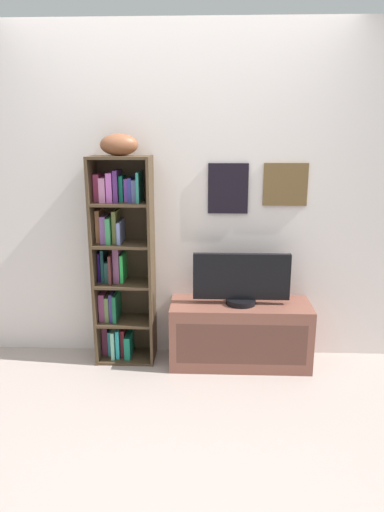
{
  "coord_description": "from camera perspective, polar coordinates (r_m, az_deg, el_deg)",
  "views": [
    {
      "loc": [
        0.25,
        -2.31,
        1.7
      ],
      "look_at": [
        0.12,
        0.85,
        0.86
      ],
      "focal_mm": 32.46,
      "sensor_mm": 36.0,
      "label": 1
    }
  ],
  "objects": [
    {
      "name": "ground",
      "position": [
        2.89,
        -3.31,
        -21.6
      ],
      "size": [
        5.2,
        5.2,
        0.04
      ],
      "primitive_type": "cube",
      "color": "#A6958D"
    },
    {
      "name": "bookshelf",
      "position": [
        3.49,
        -8.92,
        -0.73
      ],
      "size": [
        0.44,
        0.28,
        1.55
      ],
      "color": "#433321",
      "rests_on": "ground"
    },
    {
      "name": "tv_stand",
      "position": [
        3.54,
        5.92,
        -9.52
      ],
      "size": [
        1.04,
        0.38,
        0.48
      ],
      "color": "brown",
      "rests_on": "ground"
    },
    {
      "name": "television",
      "position": [
        3.39,
        6.11,
        -2.93
      ],
      "size": [
        0.71,
        0.22,
        0.38
      ],
      "color": "black",
      "rests_on": "tv_stand"
    },
    {
      "name": "back_wall",
      "position": [
        3.48,
        -1.77,
        7.19
      ],
      "size": [
        4.8,
        0.08,
        2.46
      ],
      "color": "silver",
      "rests_on": "ground"
    },
    {
      "name": "football",
      "position": [
        3.33,
        -8.97,
        13.38
      ],
      "size": [
        0.29,
        0.2,
        0.15
      ],
      "primitive_type": "ellipsoid",
      "rotation": [
        0.0,
        0.0,
        0.21
      ],
      "color": "brown",
      "rests_on": "bookshelf"
    }
  ]
}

